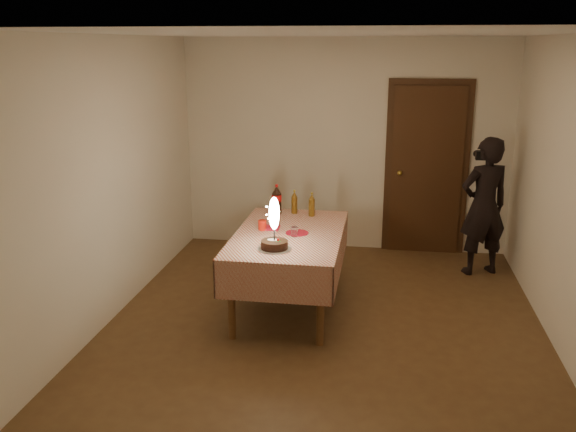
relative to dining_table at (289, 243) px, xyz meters
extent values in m
cube|color=brown|center=(0.39, -0.29, -0.67)|extent=(4.00, 4.50, 0.01)
cube|color=silver|center=(0.39, 1.96, 0.63)|extent=(4.00, 0.04, 2.60)
cube|color=silver|center=(0.39, -2.54, 0.63)|extent=(4.00, 0.04, 2.60)
cube|color=silver|center=(-1.61, -0.29, 0.63)|extent=(0.04, 4.50, 2.60)
cube|color=silver|center=(2.39, -0.29, 0.63)|extent=(0.04, 4.50, 2.60)
cube|color=silver|center=(0.39, -0.29, 1.93)|extent=(4.00, 4.50, 0.04)
cube|color=#472814|center=(1.39, 1.93, 0.36)|extent=(0.85, 0.05, 2.05)
sphere|color=#B28C33|center=(1.07, 1.88, 0.33)|extent=(0.06, 0.06, 0.06)
cube|color=brown|center=(0.00, 0.00, 0.07)|extent=(0.90, 1.60, 0.04)
cylinder|color=brown|center=(-0.39, -0.74, -0.31)|extent=(0.07, 0.07, 0.72)
cylinder|color=brown|center=(0.39, -0.74, -0.31)|extent=(0.07, 0.07, 0.72)
cylinder|color=brown|center=(-0.39, 0.74, -0.31)|extent=(0.07, 0.07, 0.72)
cylinder|color=brown|center=(0.39, 0.74, -0.31)|extent=(0.07, 0.07, 0.72)
cube|color=beige|center=(0.00, 0.00, 0.10)|extent=(1.02, 1.72, 0.01)
cube|color=beige|center=(0.00, -0.85, -0.08)|extent=(1.02, 0.01, 0.34)
cube|color=beige|center=(0.00, 0.85, -0.08)|extent=(1.02, 0.01, 0.34)
cube|color=beige|center=(-0.50, 0.00, -0.08)|extent=(0.01, 1.72, 0.34)
cube|color=beige|center=(0.50, 0.00, -0.08)|extent=(0.01, 1.72, 0.34)
cylinder|color=white|center=(-0.05, -0.49, 0.11)|extent=(0.30, 0.30, 0.01)
cylinder|color=black|center=(-0.05, -0.49, 0.14)|extent=(0.23, 0.23, 0.07)
cylinder|color=white|center=(-0.07, -0.48, 0.18)|extent=(0.07, 0.07, 0.00)
sphere|color=red|center=(-0.02, -0.50, 0.19)|extent=(0.02, 0.02, 0.02)
cube|color=#19721E|center=(0.00, -0.51, 0.18)|extent=(0.02, 0.01, 0.00)
cube|color=#19721E|center=(-0.03, -0.52, 0.18)|extent=(0.01, 0.02, 0.00)
cylinder|color=#262628|center=(-0.05, -0.49, 0.24)|extent=(0.01, 0.01, 0.12)
ellipsoid|color=#FFF2BF|center=(-0.05, -0.49, 0.43)|extent=(0.09, 0.09, 0.29)
sphere|color=white|center=(-0.05, -0.49, 0.32)|extent=(0.04, 0.04, 0.04)
cylinder|color=red|center=(0.08, 0.00, 0.11)|extent=(0.22, 0.22, 0.01)
cylinder|color=red|center=(-0.27, 0.05, 0.15)|extent=(0.08, 0.08, 0.10)
cylinder|color=silver|center=(0.07, -0.10, 0.15)|extent=(0.07, 0.07, 0.09)
cube|color=#B01427|center=(-0.19, 0.10, 0.11)|extent=(0.15, 0.15, 0.02)
cylinder|color=black|center=(-0.24, 0.66, 0.21)|extent=(0.10, 0.10, 0.22)
cylinder|color=red|center=(-0.24, 0.66, 0.27)|extent=(0.10, 0.10, 0.07)
cone|color=black|center=(-0.24, 0.66, 0.36)|extent=(0.10, 0.10, 0.08)
cylinder|color=red|center=(-0.24, 0.66, 0.41)|extent=(0.03, 0.03, 0.02)
cylinder|color=#5D3B0F|center=(-0.05, 0.70, 0.19)|extent=(0.06, 0.06, 0.18)
cone|color=#5D3B0F|center=(-0.05, 0.70, 0.31)|extent=(0.06, 0.06, 0.06)
cylinder|color=olive|center=(-0.05, 0.70, 0.35)|extent=(0.02, 0.02, 0.02)
cylinder|color=#5D3B0F|center=(0.14, 0.62, 0.19)|extent=(0.06, 0.06, 0.18)
cone|color=#5D3B0F|center=(0.14, 0.62, 0.31)|extent=(0.06, 0.06, 0.06)
cylinder|color=olive|center=(0.14, 0.62, 0.35)|extent=(0.02, 0.02, 0.02)
imported|color=black|center=(1.99, 1.27, 0.11)|extent=(0.67, 0.57, 1.56)
cube|color=black|center=(1.94, 1.38, 0.67)|extent=(0.15, 0.13, 0.10)
cylinder|color=black|center=(1.91, 1.46, 0.67)|extent=(0.10, 0.10, 0.08)
camera|label=1|loc=(0.87, -5.51, 1.86)|focal=38.00mm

